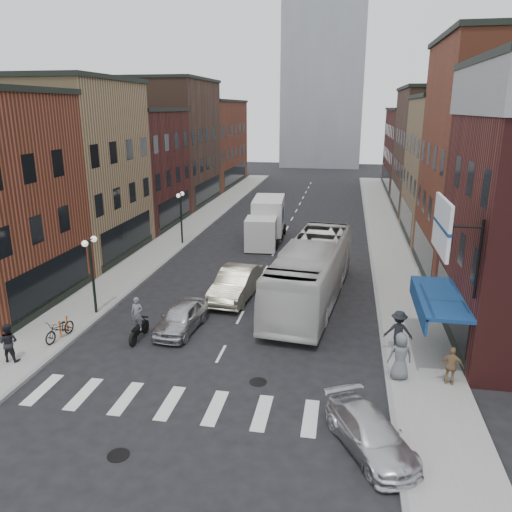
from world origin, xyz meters
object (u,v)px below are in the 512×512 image
(sedan_left_far, at_px, (236,284))
(parked_bicycle, at_px, (60,329))
(streetlamp_far, at_px, (181,208))
(curb_car, at_px, (371,434))
(streetlamp_near, at_px, (91,261))
(transit_bus, at_px, (311,271))
(ped_right_b, at_px, (451,366))
(box_truck, at_px, (266,221))
(ped_right_c, at_px, (400,356))
(sedan_left_near, at_px, (181,317))
(ped_left_solo, at_px, (8,343))
(bike_rack, at_px, (64,326))
(billboard_sign, at_px, (444,228))
(motorcycle_rider, at_px, (138,320))
(ped_right_a, at_px, (398,331))

(sedan_left_far, relative_size, parked_bicycle, 2.81)
(streetlamp_far, xyz_separation_m, curb_car, (13.55, -22.32, -2.33))
(streetlamp_near, relative_size, transit_bus, 0.34)
(streetlamp_far, height_order, ped_right_b, streetlamp_far)
(transit_bus, relative_size, ped_right_b, 7.95)
(box_truck, height_order, ped_right_c, box_truck)
(streetlamp_near, xyz_separation_m, sedan_left_near, (4.95, -1.00, -2.23))
(parked_bicycle, relative_size, ped_left_solo, 1.11)
(bike_rack, relative_size, ped_right_b, 0.52)
(billboard_sign, xyz_separation_m, motorcycle_rider, (-12.67, 1.20, -5.16))
(sedan_left_far, relative_size, ped_left_solo, 3.13)
(transit_bus, height_order, parked_bicycle, transit_bus)
(box_truck, xyz_separation_m, curb_car, (7.23, -24.48, -1.06))
(box_truck, distance_m, parked_bicycle, 20.39)
(motorcycle_rider, relative_size, ped_left_solo, 1.25)
(ped_left_solo, bearing_deg, billboard_sign, -178.99)
(motorcycle_rider, bearing_deg, parked_bicycle, -166.57)
(motorcycle_rider, distance_m, sedan_left_near, 2.11)
(bike_rack, height_order, curb_car, curb_car)
(bike_rack, bearing_deg, sedan_left_near, 18.27)
(streetlamp_far, bearing_deg, sedan_left_near, -71.74)
(curb_car, xyz_separation_m, ped_right_b, (3.13, 4.26, 0.34))
(box_truck, distance_m, ped_right_a, 19.77)
(ped_right_b, relative_size, ped_right_c, 0.81)
(billboard_sign, bearing_deg, bike_rack, 177.17)
(motorcycle_rider, bearing_deg, transit_bus, 39.40)
(streetlamp_far, relative_size, ped_right_a, 2.21)
(curb_car, bearing_deg, box_truck, 78.52)
(ped_right_b, bearing_deg, parked_bicycle, 6.26)
(curb_car, bearing_deg, billboard_sign, 35.28)
(box_truck, xyz_separation_m, sedan_left_far, (0.28, -12.51, -0.79))
(bike_rack, relative_size, box_truck, 0.10)
(motorcycle_rider, relative_size, curb_car, 0.52)
(ped_right_a, height_order, ped_right_c, ped_right_c)
(parked_bicycle, distance_m, ped_right_c, 14.93)
(box_truck, height_order, motorcycle_rider, box_truck)
(billboard_sign, bearing_deg, ped_right_c, -158.60)
(parked_bicycle, distance_m, ped_right_a, 15.12)
(box_truck, distance_m, ped_left_solo, 22.80)
(box_truck, height_order, ped_left_solo, box_truck)
(box_truck, distance_m, sedan_left_near, 17.24)
(billboard_sign, height_order, streetlamp_near, billboard_sign)
(streetlamp_near, relative_size, motorcycle_rider, 1.98)
(streetlamp_far, height_order, bike_rack, streetlamp_far)
(billboard_sign, distance_m, ped_right_c, 5.19)
(billboard_sign, xyz_separation_m, box_truck, (-9.67, 19.65, -4.49))
(bike_rack, bearing_deg, ped_left_solo, -107.14)
(ped_right_a, bearing_deg, ped_left_solo, 15.34)
(streetlamp_far, height_order, ped_right_c, streetlamp_far)
(ped_right_b, bearing_deg, ped_left_solo, 13.68)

